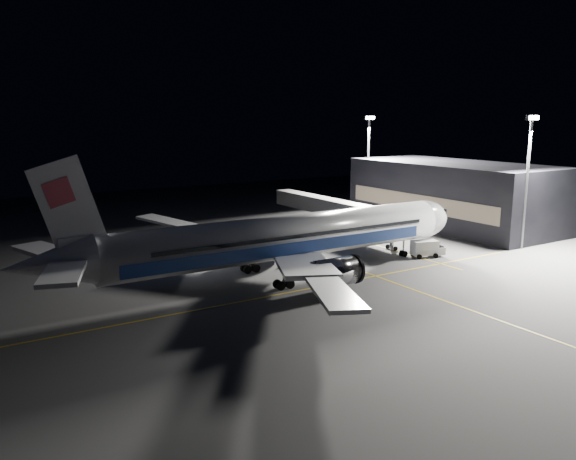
# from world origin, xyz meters

# --- Properties ---
(ground) EXTENTS (200.00, 200.00, 0.00)m
(ground) POSITION_xyz_m (0.00, 0.00, 0.00)
(ground) COLOR #4C4C4F
(ground) RESTS_ON ground
(guide_line_main) EXTENTS (0.25, 80.00, 0.01)m
(guide_line_main) POSITION_xyz_m (10.00, 0.00, 0.01)
(guide_line_main) COLOR gold
(guide_line_main) RESTS_ON ground
(guide_line_cross) EXTENTS (70.00, 0.25, 0.01)m
(guide_line_cross) POSITION_xyz_m (0.00, -6.00, 0.01)
(guide_line_cross) COLOR gold
(guide_line_cross) RESTS_ON ground
(guide_line_side) EXTENTS (0.25, 40.00, 0.01)m
(guide_line_side) POSITION_xyz_m (22.00, 10.00, 0.01)
(guide_line_side) COLOR gold
(guide_line_side) RESTS_ON ground
(airliner) EXTENTS (61.48, 54.22, 16.64)m
(airliner) POSITION_xyz_m (-1.08, 0.00, 5.16)
(airliner) COLOR silver
(airliner) RESTS_ON ground
(terminal) EXTENTS (18.12, 40.00, 12.00)m
(terminal) POSITION_xyz_m (45.98, 14.00, 6.00)
(terminal) COLOR black
(terminal) RESTS_ON ground
(jet_bridge) EXTENTS (3.60, 34.40, 6.30)m
(jet_bridge) POSITION_xyz_m (22.00, 18.06, 4.58)
(jet_bridge) COLOR #B2B2B7
(jet_bridge) RESTS_ON ground
(floodlight_mast_north) EXTENTS (2.40, 0.68, 20.70)m
(floodlight_mast_north) POSITION_xyz_m (40.00, 31.99, 12.37)
(floodlight_mast_north) COLOR #59595E
(floodlight_mast_north) RESTS_ON ground
(floodlight_mast_south) EXTENTS (2.40, 0.67, 20.70)m
(floodlight_mast_south) POSITION_xyz_m (40.00, -6.01, 12.37)
(floodlight_mast_south) COLOR #59595E
(floodlight_mast_south) RESTS_ON ground
(service_truck) EXTENTS (5.27, 3.27, 2.52)m
(service_truck) POSITION_xyz_m (23.22, -2.13, 1.35)
(service_truck) COLOR silver
(service_truck) RESTS_ON ground
(baggage_tug) EXTENTS (2.87, 2.36, 1.99)m
(baggage_tug) POSITION_xyz_m (-6.58, 15.94, 0.92)
(baggage_tug) COLOR black
(baggage_tug) RESTS_ON ground
(safety_cone_a) EXTENTS (0.42, 0.42, 0.63)m
(safety_cone_a) POSITION_xyz_m (1.26, 4.00, 0.31)
(safety_cone_a) COLOR #F84D0A
(safety_cone_a) RESTS_ON ground
(safety_cone_b) EXTENTS (0.34, 0.34, 0.51)m
(safety_cone_b) POSITION_xyz_m (4.64, 8.86, 0.26)
(safety_cone_b) COLOR #F84D0A
(safety_cone_b) RESTS_ON ground
(safety_cone_c) EXTENTS (0.44, 0.44, 0.66)m
(safety_cone_c) POSITION_xyz_m (3.44, 14.00, 0.33)
(safety_cone_c) COLOR #F84D0A
(safety_cone_c) RESTS_ON ground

